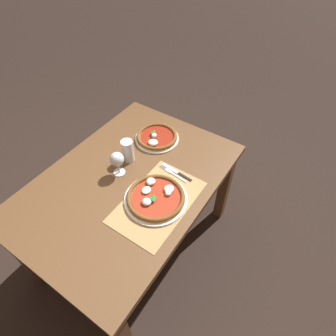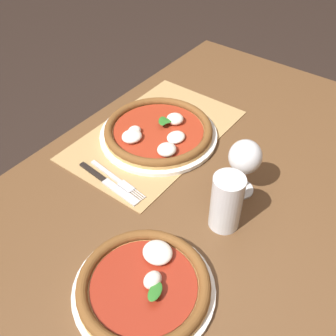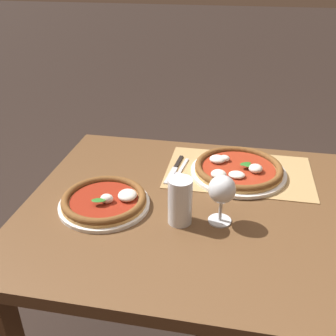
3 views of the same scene
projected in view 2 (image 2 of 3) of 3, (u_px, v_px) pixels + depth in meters
name	position (u px, v px, depth m)	size (l,w,h in m)	color
ground_plane	(202.00, 307.00, 1.55)	(24.00, 24.00, 0.00)	black
dining_table	(215.00, 199.00, 1.12)	(1.29, 0.91, 0.74)	brown
paper_placemat	(155.00, 134.00, 1.16)	(0.52, 0.32, 0.00)	#A88451
pizza_near	(158.00, 132.00, 1.14)	(0.34, 0.34, 0.05)	white
pizza_far	(144.00, 286.00, 0.78)	(0.29, 0.29, 0.05)	white
wine_glass	(245.00, 159.00, 0.93)	(0.08, 0.08, 0.16)	silver
pint_glass	(226.00, 203.00, 0.87)	(0.07, 0.07, 0.15)	silver
fork	(117.00, 180.00, 1.02)	(0.04, 0.20, 0.00)	#B7B7BC
knife	(108.00, 183.00, 1.01)	(0.04, 0.22, 0.01)	black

